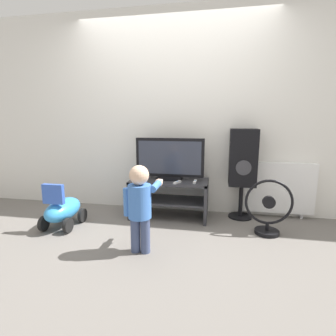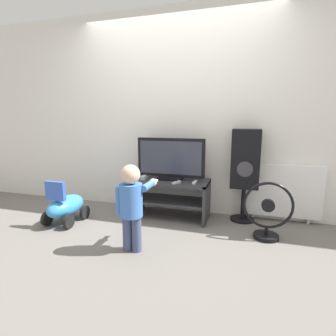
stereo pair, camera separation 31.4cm
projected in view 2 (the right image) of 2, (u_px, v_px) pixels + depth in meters
The scene contains 12 objects.
ground_plane at pixel (165, 223), 3.13m from camera, with size 16.00×16.00×0.00m, color slate.
wall_back at pixel (177, 113), 3.41m from camera, with size 10.00×0.06×2.60m.
tv_stand at pixel (170, 193), 3.29m from camera, with size 0.96×0.47×0.48m.
television at pixel (171, 159), 3.23m from camera, with size 0.85×0.20×0.52m.
game_console at pixel (145, 177), 3.32m from camera, with size 0.05×0.16×0.04m.
remote_primary at pixel (195, 182), 3.09m from camera, with size 0.04×0.13×0.03m.
remote_secondary at pixel (177, 182), 3.08m from camera, with size 0.09×0.13×0.03m.
child at pixel (132, 201), 2.41m from camera, with size 0.31×0.47×0.82m.
speaker_tower at pixel (245, 161), 3.10m from camera, with size 0.32×0.29×1.11m.
floor_fan at pixel (268, 214), 2.69m from camera, with size 0.50×0.26×0.60m.
ride_on_toy at pixel (65, 206), 3.12m from camera, with size 0.34×0.57×0.54m.
radiator at pixel (282, 191), 3.14m from camera, with size 0.90×0.08×0.70m.
Camera 2 is at (0.88, -2.82, 1.22)m, focal length 28.00 mm.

